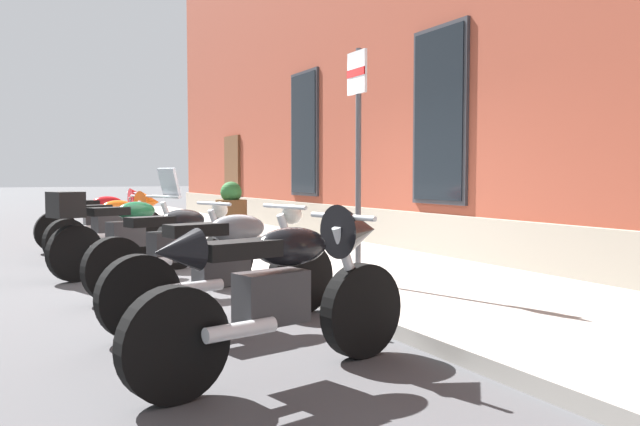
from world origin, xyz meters
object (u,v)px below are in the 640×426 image
object	(u,v)px
motorcycle_black_sport	(288,284)
barrel_planter	(231,212)
motorcycle_black_naked	(176,248)
motorcycle_green_touring	(122,231)
motorcycle_red_sport	(106,216)
motorcycle_orange_sport	(116,222)
motorcycle_grey_naked	(229,267)
parking_sign	(358,132)

from	to	relation	value
motorcycle_black_sport	barrel_planter	distance (m)	8.29
motorcycle_black_naked	motorcycle_black_sport	xyz separation A→B (m)	(3.10, -0.08, 0.09)
motorcycle_green_touring	motorcycle_black_sport	size ratio (longest dim) A/B	0.99
motorcycle_red_sport	motorcycle_orange_sport	xyz separation A→B (m)	(1.38, -0.05, -0.01)
motorcycle_red_sport	motorcycle_orange_sport	world-z (taller)	motorcycle_red_sport
motorcycle_orange_sport	motorcycle_black_sport	size ratio (longest dim) A/B	0.97
motorcycle_orange_sport	motorcycle_grey_naked	size ratio (longest dim) A/B	0.91
motorcycle_red_sport	motorcycle_grey_naked	world-z (taller)	motorcycle_red_sport
motorcycle_green_touring	motorcycle_black_naked	world-z (taller)	motorcycle_green_touring
motorcycle_black_naked	parking_sign	size ratio (longest dim) A/B	0.80
motorcycle_red_sport	motorcycle_orange_sport	size ratio (longest dim) A/B	1.07
motorcycle_black_sport	barrel_planter	world-z (taller)	barrel_planter
motorcycle_grey_naked	parking_sign	size ratio (longest dim) A/B	0.89
motorcycle_black_sport	motorcycle_green_touring	bearing A→B (deg)	-177.26
motorcycle_orange_sport	parking_sign	bearing A→B (deg)	23.99
motorcycle_grey_naked	motorcycle_black_sport	distance (m)	1.46
motorcycle_red_sport	parking_sign	size ratio (longest dim) A/B	0.86
motorcycle_red_sport	motorcycle_black_sport	size ratio (longest dim) A/B	1.04
motorcycle_red_sport	motorcycle_green_touring	size ratio (longest dim) A/B	1.04
motorcycle_orange_sport	motorcycle_green_touring	size ratio (longest dim) A/B	0.97
motorcycle_grey_naked	barrel_planter	xyz separation A→B (m)	(-6.50, 2.24, 0.07)
motorcycle_black_naked	parking_sign	xyz separation A→B (m)	(0.85, 1.71, 1.22)
motorcycle_red_sport	motorcycle_grey_naked	bearing A→B (deg)	0.62
motorcycle_orange_sport	motorcycle_green_touring	xyz separation A→B (m)	(1.69, -0.21, 0.01)
motorcycle_red_sport	barrel_planter	xyz separation A→B (m)	(-0.28, 2.31, -0.01)
motorcycle_grey_naked	parking_sign	bearing A→B (deg)	115.16
motorcycle_green_touring	motorcycle_grey_naked	size ratio (longest dim) A/B	0.93
motorcycle_green_touring	barrel_planter	size ratio (longest dim) A/B	1.98
motorcycle_green_touring	motorcycle_grey_naked	xyz separation A→B (m)	(3.15, 0.33, -0.07)
motorcycle_grey_naked	motorcycle_black_sport	world-z (taller)	motorcycle_black_sport
motorcycle_orange_sport	motorcycle_black_sport	xyz separation A→B (m)	(6.29, 0.01, 0.02)
motorcycle_orange_sport	barrel_planter	size ratio (longest dim) A/B	1.93
motorcycle_green_touring	motorcycle_grey_naked	world-z (taller)	motorcycle_green_touring
parking_sign	motorcycle_green_touring	bearing A→B (deg)	-139.55
motorcycle_red_sport	motorcycle_black_sport	distance (m)	7.67
motorcycle_grey_naked	parking_sign	distance (m)	2.22
motorcycle_green_touring	motorcycle_black_sport	xyz separation A→B (m)	(4.61, 0.22, 0.01)
motorcycle_grey_naked	parking_sign	xyz separation A→B (m)	(-0.79, 1.68, 1.21)
motorcycle_red_sport	motorcycle_grey_naked	distance (m)	6.21
barrel_planter	motorcycle_black_naked	bearing A→B (deg)	-25.06
motorcycle_orange_sport	parking_sign	xyz separation A→B (m)	(4.05, 1.80, 1.14)
motorcycle_red_sport	barrel_planter	size ratio (longest dim) A/B	2.07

